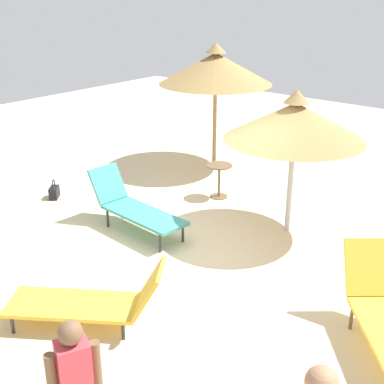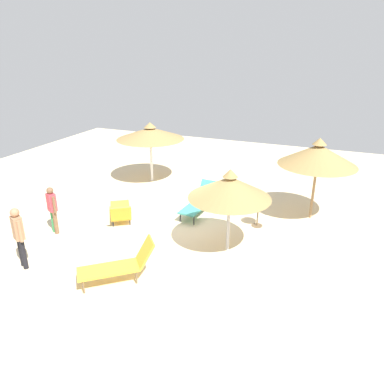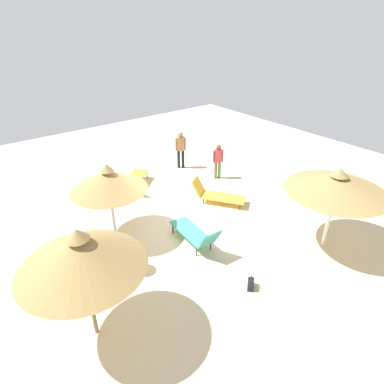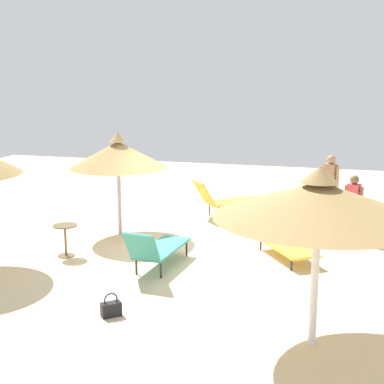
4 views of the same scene
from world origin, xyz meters
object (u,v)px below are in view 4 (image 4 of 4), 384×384
Objects in this scene: handbag at (111,308)px; side_table_round at (65,235)px; parasol_umbrella_far_right at (319,200)px; lounge_chair_back at (281,239)px; parasol_umbrella_edge at (118,155)px; person_standing_front at (353,204)px; lounge_chair_far_left at (225,199)px; lounge_chair_near_left at (157,248)px; person_standing_near_right at (330,182)px.

side_table_round reaches higher than handbag.
parasol_umbrella_far_right is 4.39m from lounge_chair_back.
lounge_chair_back is at bearing -167.04° from parasol_umbrella_far_right.
side_table_round is at bearing -13.98° from parasol_umbrella_edge.
lounge_chair_back is 1.30× the size of person_standing_front.
parasol_umbrella_far_right is 7.56m from lounge_chair_far_left.
lounge_chair_near_left is 1.00× the size of lounge_chair_back.
parasol_umbrella_edge is 0.86× the size of parasol_umbrella_far_right.
person_standing_near_right reaches higher than lounge_chair_far_left.
lounge_chair_back is at bearing 82.87° from parasol_umbrella_edge.
lounge_chair_near_left reaches higher than lounge_chair_back.
parasol_umbrella_edge reaches higher than side_table_round.
lounge_chair_near_left is 2.72m from lounge_chair_back.
lounge_chair_far_left is at bearing -158.05° from parasol_umbrella_far_right.
parasol_umbrella_edge is at bearing -158.65° from handbag.
lounge_chair_back is at bearing 32.42° from lounge_chair_far_left.
lounge_chair_back is 1.17× the size of person_standing_near_right.
parasol_umbrella_far_right is 3.68m from handbag.
person_standing_front is (-1.52, 1.43, 0.51)m from lounge_chair_back.
handbag is at bearing 21.35° from parasol_umbrella_edge.
person_standing_front reaches higher than lounge_chair_near_left.
side_table_round is (1.33, -4.34, 0.12)m from lounge_chair_back.
parasol_umbrella_edge is 6.51m from parasol_umbrella_far_right.
person_standing_near_right is 7.86m from handbag.
side_table_round is at bearing -139.31° from handbag.
lounge_chair_near_left is at bearing -31.80° from person_standing_near_right.
lounge_chair_near_left is 2.26m from handbag.
handbag is (7.19, -3.05, -0.85)m from person_standing_near_right.
parasol_umbrella_far_right is (4.41, 4.79, 0.17)m from parasol_umbrella_edge.
person_standing_near_right reaches higher than side_table_round.
parasol_umbrella_edge reaches higher than handbag.
parasol_umbrella_far_right reaches higher than person_standing_front.
person_standing_near_right is (-4.95, 3.07, 0.55)m from lounge_chair_near_left.
lounge_chair_back is at bearing -43.22° from person_standing_front.
person_standing_near_right is at bearing 165.90° from lounge_chair_back.
lounge_chair_near_left reaches higher than handbag.
parasol_umbrella_edge is at bearing -39.75° from lounge_chair_far_left.
handbag is (-0.11, -3.11, -1.97)m from parasol_umbrella_far_right.
person_standing_front is (-5.45, 0.53, -1.24)m from parasol_umbrella_far_right.
lounge_chair_near_left is 5.85m from person_standing_near_right.
lounge_chair_back is 4.41m from handbag.
parasol_umbrella_edge is at bearing -132.65° from parasol_umbrella_far_right.
parasol_umbrella_far_right is at bearing 87.94° from handbag.
parasol_umbrella_edge is 4.95m from handbag.
lounge_chair_back is at bearing 125.29° from lounge_chair_near_left.
person_standing_near_right is at bearing 156.99° from handbag.
side_table_round is (1.82, -0.45, -1.47)m from parasol_umbrella_edge.
lounge_chair_back is at bearing -14.10° from person_standing_near_right.
lounge_chair_far_left is 2.71× the size of side_table_round.
lounge_chair_back is 4.54m from side_table_round.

